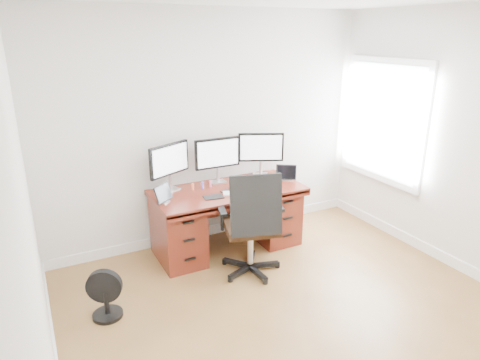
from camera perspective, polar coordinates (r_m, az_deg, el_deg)
name	(u,v)px	position (r m, az deg, el deg)	size (l,w,h in m)	color
ground	(322,340)	(3.86, 10.92, -20.21)	(4.50, 4.50, 0.00)	brown
back_wall	(211,129)	(5.05, -3.92, 6.77)	(4.00, 0.10, 2.70)	silver
desk	(227,216)	(4.98, -1.75, -4.86)	(1.70, 0.80, 0.75)	#5E1D12
office_chair	(251,241)	(4.47, 1.53, -8.12)	(0.76, 0.76, 1.15)	black
floor_fan	(106,295)	(4.09, -17.49, -14.42)	(0.31, 0.27, 0.46)	black
monitor_left	(169,161)	(4.76, -9.39, 2.49)	(0.51, 0.27, 0.53)	silver
monitor_center	(218,155)	(4.96, -3.01, 3.39)	(0.55, 0.14, 0.53)	silver
monitor_right	(261,149)	(5.21, 2.81, 4.18)	(0.51, 0.26, 0.53)	silver
tablet_left	(164,194)	(4.50, -10.15, -1.91)	(0.23, 0.20, 0.19)	silver
tablet_right	(286,174)	(5.11, 6.22, 0.86)	(0.24, 0.19, 0.19)	silver
keyboard	(236,193)	(4.69, -0.52, -1.74)	(0.28, 0.12, 0.01)	silver
trackpad	(255,189)	(4.82, 1.97, -1.19)	(0.13, 0.13, 0.01)	silver
drawing_tablet	(214,197)	(4.59, -3.54, -2.27)	(0.21, 0.13, 0.01)	black
phone	(226,191)	(4.76, -1.94, -1.45)	(0.12, 0.06, 0.01)	black
figurine_orange	(193,186)	(4.81, -6.33, -0.83)	(0.03, 0.03, 0.08)	#EB693E
figurine_purple	(202,185)	(4.85, -5.03, -0.62)	(0.03, 0.03, 0.08)	#694FC9
figurine_pink	(211,183)	(4.88, -3.95, -0.44)	(0.03, 0.03, 0.08)	pink
figurine_brown	(234,179)	(5.00, -0.86, 0.08)	(0.03, 0.03, 0.08)	brown
figurine_yellow	(243,178)	(5.05, 0.36, 0.28)	(0.03, 0.03, 0.08)	#D5B96A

